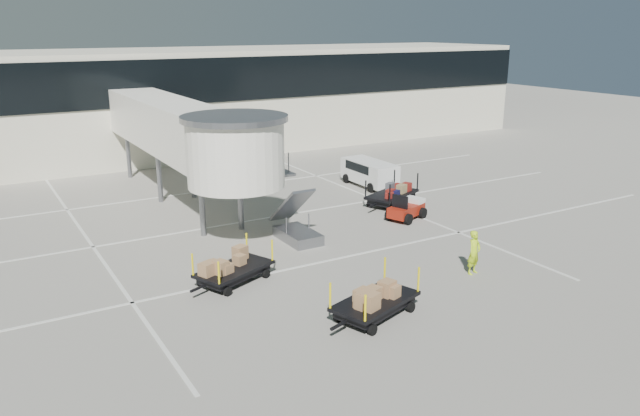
{
  "coord_description": "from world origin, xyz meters",
  "views": [
    {
      "loc": [
        -14.72,
        -19.66,
        9.85
      ],
      "look_at": [
        -1.16,
        3.34,
        2.0
      ],
      "focal_mm": 35.0,
      "sensor_mm": 36.0,
      "label": 1
    }
  ],
  "objects_px": {
    "suitcase_cart": "(391,195)",
    "ground_worker": "(474,252)",
    "baggage_tug": "(407,210)",
    "box_cart_far": "(233,269)",
    "minivan": "(368,171)",
    "box_cart_near": "(379,301)"
  },
  "relations": [
    {
      "from": "suitcase_cart",
      "to": "ground_worker",
      "type": "relative_size",
      "value": 2.26
    },
    {
      "from": "baggage_tug",
      "to": "ground_worker",
      "type": "relative_size",
      "value": 1.3
    },
    {
      "from": "suitcase_cart",
      "to": "ground_worker",
      "type": "height_order",
      "value": "ground_worker"
    },
    {
      "from": "box_cart_far",
      "to": "ground_worker",
      "type": "distance_m",
      "value": 9.81
    },
    {
      "from": "baggage_tug",
      "to": "ground_worker",
      "type": "bearing_deg",
      "value": -127.4
    },
    {
      "from": "box_cart_far",
      "to": "minivan",
      "type": "bearing_deg",
      "value": 14.09
    },
    {
      "from": "box_cart_far",
      "to": "ground_worker",
      "type": "xyz_separation_m",
      "value": [
        8.92,
        -4.07,
        0.32
      ]
    },
    {
      "from": "baggage_tug",
      "to": "minivan",
      "type": "xyz_separation_m",
      "value": [
        2.35,
        6.94,
        0.43
      ]
    },
    {
      "from": "suitcase_cart",
      "to": "baggage_tug",
      "type": "bearing_deg",
      "value": -133.75
    },
    {
      "from": "baggage_tug",
      "to": "ground_worker",
      "type": "height_order",
      "value": "ground_worker"
    },
    {
      "from": "minivan",
      "to": "box_cart_far",
      "type": "bearing_deg",
      "value": -142.77
    },
    {
      "from": "box_cart_near",
      "to": "minivan",
      "type": "distance_m",
      "value": 18.71
    },
    {
      "from": "suitcase_cart",
      "to": "minivan",
      "type": "xyz_separation_m",
      "value": [
        1.41,
        4.33,
        0.38
      ]
    },
    {
      "from": "box_cart_near",
      "to": "box_cart_far",
      "type": "bearing_deg",
      "value": 102.84
    },
    {
      "from": "baggage_tug",
      "to": "minivan",
      "type": "bearing_deg",
      "value": 51.43
    },
    {
      "from": "baggage_tug",
      "to": "box_cart_far",
      "type": "height_order",
      "value": "box_cart_far"
    },
    {
      "from": "suitcase_cart",
      "to": "box_cart_near",
      "type": "distance_m",
      "value": 14.37
    },
    {
      "from": "box_cart_near",
      "to": "box_cart_far",
      "type": "xyz_separation_m",
      "value": [
        -3.23,
        5.34,
        -0.01
      ]
    },
    {
      "from": "ground_worker",
      "to": "minivan",
      "type": "height_order",
      "value": "ground_worker"
    },
    {
      "from": "suitcase_cart",
      "to": "box_cart_far",
      "type": "xyz_separation_m",
      "value": [
        -12.19,
        -5.9,
        0.04
      ]
    },
    {
      "from": "box_cart_far",
      "to": "suitcase_cart",
      "type": "bearing_deg",
      "value": 2.95
    },
    {
      "from": "ground_worker",
      "to": "suitcase_cart",
      "type": "bearing_deg",
      "value": 58.2
    }
  ]
}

